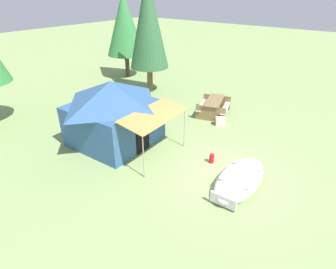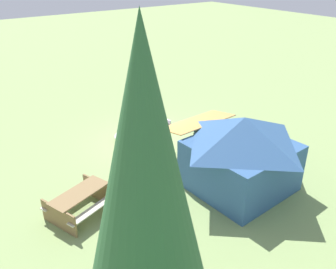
# 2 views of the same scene
# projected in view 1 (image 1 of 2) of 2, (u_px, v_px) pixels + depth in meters

# --- Properties ---
(ground_plane) EXTENTS (80.00, 80.00, 0.00)m
(ground_plane) POSITION_uv_depth(u_px,v_px,m) (216.00, 171.00, 9.89)
(ground_plane) COLOR #839C5C
(beached_rowboat) EXTENTS (2.89, 1.44, 0.48)m
(beached_rowboat) POSITION_uv_depth(u_px,v_px,m) (240.00, 179.00, 9.09)
(beached_rowboat) COLOR silver
(beached_rowboat) RESTS_ON ground_plane
(canvas_cabin_tent) EXTENTS (3.45, 4.43, 2.60)m
(canvas_cabin_tent) POSITION_uv_depth(u_px,v_px,m) (113.00, 112.00, 11.18)
(canvas_cabin_tent) COLOR #32588C
(canvas_cabin_tent) RESTS_ON ground_plane
(picnic_table) EXTENTS (2.22, 1.96, 0.77)m
(picnic_table) POSITION_uv_depth(u_px,v_px,m) (214.00, 105.00, 14.06)
(picnic_table) COLOR olive
(picnic_table) RESTS_ON ground_plane
(cooler_box) EXTENTS (0.53, 0.56, 0.37)m
(cooler_box) POSITION_uv_depth(u_px,v_px,m) (220.00, 121.00, 13.09)
(cooler_box) COLOR beige
(cooler_box) RESTS_ON ground_plane
(fuel_can) EXTENTS (0.22, 0.22, 0.35)m
(fuel_can) POSITION_uv_depth(u_px,v_px,m) (212.00, 158.00, 10.29)
(fuel_can) COLOR red
(fuel_can) RESTS_ON ground_plane
(pine_tree_back_right) EXTENTS (2.25, 2.25, 6.59)m
(pine_tree_back_right) POSITION_uv_depth(u_px,v_px,m) (148.00, 22.00, 15.47)
(pine_tree_back_right) COLOR brown
(pine_tree_back_right) RESTS_ON ground_plane
(pine_tree_far_center) EXTENTS (2.58, 2.58, 5.58)m
(pine_tree_far_center) POSITION_uv_depth(u_px,v_px,m) (125.00, 24.00, 18.61)
(pine_tree_far_center) COLOR #46392D
(pine_tree_far_center) RESTS_ON ground_plane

